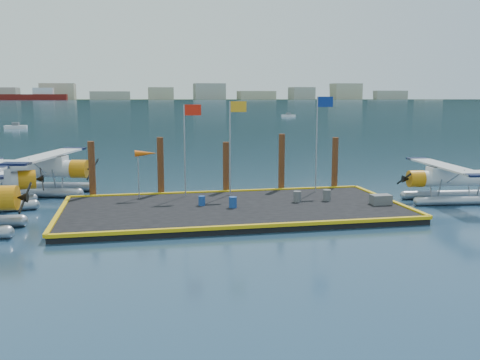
# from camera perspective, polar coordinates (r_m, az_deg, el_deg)

# --- Properties ---
(ground) EXTENTS (4000.00, 4000.00, 0.00)m
(ground) POSITION_cam_1_polar(r_m,az_deg,el_deg) (32.12, -0.70, -3.53)
(ground) COLOR #183048
(ground) RESTS_ON ground
(dock) EXTENTS (20.00, 10.00, 0.40)m
(dock) POSITION_cam_1_polar(r_m,az_deg,el_deg) (32.07, -0.70, -3.18)
(dock) COLOR black
(dock) RESTS_ON ground
(dock_bumpers) EXTENTS (20.25, 10.25, 0.18)m
(dock_bumpers) POSITION_cam_1_polar(r_m,az_deg,el_deg) (32.01, -0.70, -2.68)
(dock_bumpers) COLOR gold
(dock_bumpers) RESTS_ON dock
(far_backdrop) EXTENTS (3050.00, 2050.00, 810.00)m
(far_backdrop) POSITION_cam_1_polar(r_m,az_deg,el_deg) (1785.32, -3.55, 9.06)
(far_backdrop) COLOR black
(far_backdrop) RESTS_ON ground
(seaplane_c) EXTENTS (9.90, 10.66, 3.79)m
(seaplane_c) POSITION_cam_1_polar(r_m,az_deg,el_deg) (40.46, -20.26, 0.89)
(seaplane_c) COLOR #9C9FAA
(seaplane_c) RESTS_ON ground
(seaplane_d) EXTENTS (8.33, 9.19, 3.26)m
(seaplane_d) POSITION_cam_1_polar(r_m,az_deg,el_deg) (37.82, 21.42, -0.07)
(seaplane_d) COLOR #9C9FAA
(seaplane_d) RESTS_ON ground
(drum_0) EXTENTS (0.41, 0.41, 0.58)m
(drum_0) POSITION_cam_1_polar(r_m,az_deg,el_deg) (32.34, -4.10, -2.22)
(drum_0) COLOR navy
(drum_0) RESTS_ON dock
(drum_1) EXTENTS (0.46, 0.46, 0.65)m
(drum_1) POSITION_cam_1_polar(r_m,az_deg,el_deg) (31.62, -0.76, -2.39)
(drum_1) COLOR navy
(drum_1) RESTS_ON dock
(drum_2) EXTENTS (0.48, 0.48, 0.68)m
(drum_2) POSITION_cam_1_polar(r_m,az_deg,el_deg) (33.50, 6.12, -1.77)
(drum_2) COLOR #535357
(drum_2) RESTS_ON dock
(drum_4) EXTENTS (0.49, 0.49, 0.69)m
(drum_4) POSITION_cam_1_polar(r_m,az_deg,el_deg) (34.17, 9.26, -1.61)
(drum_4) COLOR #535357
(drum_4) RESTS_ON dock
(crate) EXTENTS (1.19, 0.80, 0.60)m
(crate) POSITION_cam_1_polar(r_m,az_deg,el_deg) (33.69, 14.79, -2.03)
(crate) COLOR #535357
(crate) RESTS_ON dock
(flagpole_red) EXTENTS (1.14, 0.08, 6.00)m
(flagpole_red) POSITION_cam_1_polar(r_m,az_deg,el_deg) (34.88, -5.60, 4.73)
(flagpole_red) COLOR #92939A
(flagpole_red) RESTS_ON dock
(flagpole_yellow) EXTENTS (1.14, 0.08, 6.20)m
(flagpole_yellow) POSITION_cam_1_polar(r_m,az_deg,el_deg) (35.30, -0.74, 5.01)
(flagpole_yellow) COLOR #92939A
(flagpole_yellow) RESTS_ON dock
(flagpole_blue) EXTENTS (1.14, 0.08, 6.50)m
(flagpole_blue) POSITION_cam_1_polar(r_m,az_deg,el_deg) (36.87, 8.49, 5.35)
(flagpole_blue) COLOR #92939A
(flagpole_blue) RESTS_ON dock
(windsock) EXTENTS (1.40, 0.44, 3.12)m
(windsock) POSITION_cam_1_polar(r_m,az_deg,el_deg) (34.82, -10.05, 2.69)
(windsock) COLOR #92939A
(windsock) RESTS_ON dock
(piling_0) EXTENTS (0.44, 0.44, 4.00)m
(piling_0) POSITION_cam_1_polar(r_m,az_deg,el_deg) (36.64, -15.50, 0.88)
(piling_0) COLOR #472214
(piling_0) RESTS_ON ground
(piling_1) EXTENTS (0.44, 0.44, 4.20)m
(piling_1) POSITION_cam_1_polar(r_m,az_deg,el_deg) (36.58, -8.47, 1.25)
(piling_1) COLOR #472214
(piling_1) RESTS_ON ground
(piling_2) EXTENTS (0.44, 0.44, 3.80)m
(piling_2) POSITION_cam_1_polar(r_m,az_deg,el_deg) (37.10, -1.50, 1.15)
(piling_2) COLOR #472214
(piling_2) RESTS_ON ground
(piling_3) EXTENTS (0.44, 0.44, 4.30)m
(piling_3) POSITION_cam_1_polar(r_m,az_deg,el_deg) (37.96, 4.46, 1.68)
(piling_3) COLOR #472214
(piling_3) RESTS_ON ground
(piling_4) EXTENTS (0.44, 0.44, 4.00)m
(piling_4) POSITION_cam_1_polar(r_m,az_deg,el_deg) (39.25, 10.08, 1.59)
(piling_4) COLOR #472214
(piling_4) RESTS_ON ground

